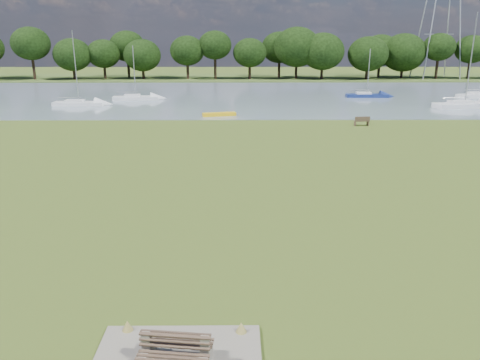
{
  "coord_description": "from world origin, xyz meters",
  "views": [
    {
      "loc": [
        1.49,
        -23.64,
        7.75
      ],
      "look_at": [
        1.65,
        -2.0,
        1.16
      ],
      "focal_mm": 35.0,
      "sensor_mm": 36.0,
      "label": 1
    }
  ],
  "objects_px": {
    "sailboat_0": "(464,103)",
    "sailboat_5": "(479,94)",
    "bench_pair": "(176,351)",
    "sailboat_3": "(135,97)",
    "riverbank_bench": "(362,121)",
    "sailboat_1": "(78,102)",
    "sailboat_2": "(366,94)",
    "kayak": "(219,114)"
  },
  "relations": [
    {
      "from": "sailboat_3",
      "to": "sailboat_1",
      "type": "bearing_deg",
      "value": -144.32
    },
    {
      "from": "sailboat_3",
      "to": "riverbank_bench",
      "type": "bearing_deg",
      "value": -43.86
    },
    {
      "from": "riverbank_bench",
      "to": "sailboat_3",
      "type": "distance_m",
      "value": 30.86
    },
    {
      "from": "sailboat_3",
      "to": "bench_pair",
      "type": "bearing_deg",
      "value": -84.06
    },
    {
      "from": "sailboat_0",
      "to": "sailboat_3",
      "type": "relative_size",
      "value": 1.54
    },
    {
      "from": "bench_pair",
      "to": "sailboat_5",
      "type": "relative_size",
      "value": 0.22
    },
    {
      "from": "riverbank_bench",
      "to": "sailboat_5",
      "type": "xyz_separation_m",
      "value": [
        21.17,
        20.82,
        0.07
      ]
    },
    {
      "from": "sailboat_1",
      "to": "sailboat_5",
      "type": "xyz_separation_m",
      "value": [
        51.46,
        7.41,
        0.05
      ]
    },
    {
      "from": "sailboat_2",
      "to": "sailboat_3",
      "type": "distance_m",
      "value": 30.81
    },
    {
      "from": "riverbank_bench",
      "to": "sailboat_1",
      "type": "relative_size",
      "value": 0.17
    },
    {
      "from": "sailboat_1",
      "to": "sailboat_2",
      "type": "xyz_separation_m",
      "value": [
        36.38,
        7.78,
        -0.01
      ]
    },
    {
      "from": "kayak",
      "to": "sailboat_3",
      "type": "relative_size",
      "value": 0.51
    },
    {
      "from": "bench_pair",
      "to": "sailboat_0",
      "type": "relative_size",
      "value": 0.18
    },
    {
      "from": "sailboat_0",
      "to": "bench_pair",
      "type": "bearing_deg",
      "value": -133.33
    },
    {
      "from": "sailboat_1",
      "to": "sailboat_2",
      "type": "bearing_deg",
      "value": 12.91
    },
    {
      "from": "kayak",
      "to": "sailboat_2",
      "type": "distance_m",
      "value": 24.92
    },
    {
      "from": "bench_pair",
      "to": "sailboat_3",
      "type": "xyz_separation_m",
      "value": [
        -11.63,
        51.46,
        -0.01
      ]
    },
    {
      "from": "sailboat_3",
      "to": "sailboat_5",
      "type": "height_order",
      "value": "sailboat_5"
    },
    {
      "from": "bench_pair",
      "to": "sailboat_5",
      "type": "distance_m",
      "value": 63.62
    },
    {
      "from": "kayak",
      "to": "sailboat_2",
      "type": "relative_size",
      "value": 0.54
    },
    {
      "from": "sailboat_5",
      "to": "bench_pair",
      "type": "bearing_deg",
      "value": -142.7
    },
    {
      "from": "sailboat_1",
      "to": "sailboat_3",
      "type": "bearing_deg",
      "value": 43.3
    },
    {
      "from": "kayak",
      "to": "sailboat_1",
      "type": "distance_m",
      "value": 18.76
    },
    {
      "from": "sailboat_0",
      "to": "sailboat_1",
      "type": "relative_size",
      "value": 1.22
    },
    {
      "from": "kayak",
      "to": "sailboat_3",
      "type": "xyz_separation_m",
      "value": [
        -11.34,
        13.1,
        0.25
      ]
    },
    {
      "from": "kayak",
      "to": "sailboat_5",
      "type": "relative_size",
      "value": 0.41
    },
    {
      "from": "sailboat_1",
      "to": "sailboat_3",
      "type": "distance_m",
      "value": 7.7
    },
    {
      "from": "riverbank_bench",
      "to": "sailboat_5",
      "type": "height_order",
      "value": "sailboat_5"
    },
    {
      "from": "riverbank_bench",
      "to": "sailboat_0",
      "type": "height_order",
      "value": "sailboat_0"
    },
    {
      "from": "bench_pair",
      "to": "sailboat_0",
      "type": "height_order",
      "value": "sailboat_0"
    },
    {
      "from": "riverbank_bench",
      "to": "sailboat_5",
      "type": "bearing_deg",
      "value": 39.21
    },
    {
      "from": "sailboat_0",
      "to": "sailboat_3",
      "type": "height_order",
      "value": "sailboat_0"
    },
    {
      "from": "sailboat_1",
      "to": "sailboat_2",
      "type": "height_order",
      "value": "sailboat_1"
    },
    {
      "from": "sailboat_2",
      "to": "kayak",
      "type": "bearing_deg",
      "value": -139.14
    },
    {
      "from": "sailboat_1",
      "to": "sailboat_3",
      "type": "relative_size",
      "value": 1.26
    },
    {
      "from": "sailboat_0",
      "to": "sailboat_3",
      "type": "xyz_separation_m",
      "value": [
        -39.35,
        7.29,
        -0.08
      ]
    },
    {
      "from": "sailboat_2",
      "to": "sailboat_3",
      "type": "relative_size",
      "value": 0.93
    },
    {
      "from": "sailboat_2",
      "to": "sailboat_5",
      "type": "height_order",
      "value": "sailboat_5"
    },
    {
      "from": "sailboat_0",
      "to": "sailboat_5",
      "type": "xyz_separation_m",
      "value": [
        6.43,
        9.5,
        -0.05
      ]
    },
    {
      "from": "kayak",
      "to": "sailboat_5",
      "type": "height_order",
      "value": "sailboat_5"
    },
    {
      "from": "sailboat_2",
      "to": "sailboat_0",
      "type": "bearing_deg",
      "value": -46.9
    },
    {
      "from": "sailboat_0",
      "to": "sailboat_2",
      "type": "distance_m",
      "value": 13.13
    }
  ]
}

